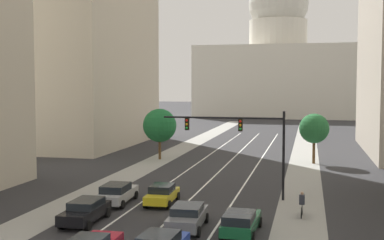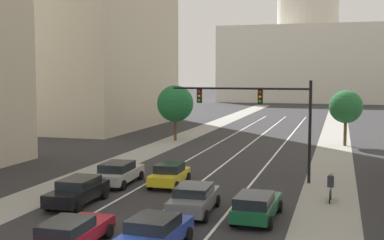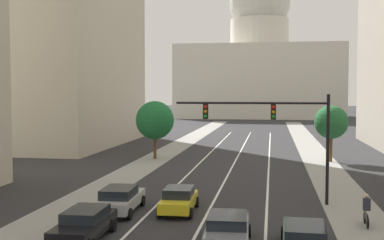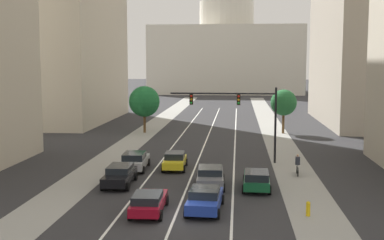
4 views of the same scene
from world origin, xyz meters
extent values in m
plane|color=#2B2B2D|center=(0.00, 40.00, 0.00)|extent=(400.00, 400.00, 0.00)
cube|color=gray|center=(-8.43, 35.00, 0.01)|extent=(3.37, 130.00, 0.01)
cube|color=gray|center=(8.43, 35.00, 0.01)|extent=(3.37, 130.00, 0.01)
cube|color=white|center=(-3.37, 25.00, 0.01)|extent=(0.16, 90.00, 0.01)
cube|color=white|center=(0.00, 25.00, 0.01)|extent=(0.16, 90.00, 0.01)
cube|color=white|center=(3.37, 25.00, 0.01)|extent=(0.16, 90.00, 0.01)
cube|color=beige|center=(0.00, 122.39, 9.75)|extent=(44.08, 25.62, 19.50)
cylinder|color=beige|center=(0.00, 122.39, 23.26)|extent=(16.06, 16.06, 7.53)
cube|color=maroon|center=(-1.69, 0.60, 0.60)|extent=(1.91, 4.70, 0.56)
cube|color=black|center=(-1.67, -0.05, 1.11)|extent=(1.70, 2.32, 0.47)
cylinder|color=black|center=(-2.62, 2.15, 0.32)|extent=(0.24, 0.65, 0.64)
cylinder|color=black|center=(-0.84, 2.20, 0.32)|extent=(0.24, 0.65, 0.64)
cube|color=#B2B5BA|center=(-5.06, 12.61, 0.65)|extent=(2.07, 4.87, 0.65)
cube|color=black|center=(-5.05, 12.26, 1.24)|extent=(1.82, 2.53, 0.54)
cylinder|color=black|center=(-6.07, 14.21, 0.32)|extent=(0.25, 0.65, 0.64)
cylinder|color=black|center=(-4.19, 14.28, 0.32)|extent=(0.25, 0.65, 0.64)
cylinder|color=black|center=(-5.93, 10.95, 0.32)|extent=(0.25, 0.65, 0.64)
cylinder|color=black|center=(-4.06, 11.02, 0.32)|extent=(0.25, 0.65, 0.64)
cube|color=yellow|center=(-1.69, 13.08, 0.63)|extent=(1.87, 4.26, 0.61)
cube|color=black|center=(-1.69, 13.08, 1.20)|extent=(1.67, 2.08, 0.54)
cylinder|color=black|center=(-2.60, 14.48, 0.32)|extent=(0.24, 0.65, 0.64)
cylinder|color=black|center=(-0.86, 14.54, 0.32)|extent=(0.24, 0.65, 0.64)
cylinder|color=black|center=(-2.51, 11.62, 0.32)|extent=(0.24, 0.65, 0.64)
cylinder|color=black|center=(-0.77, 11.68, 0.32)|extent=(0.24, 0.65, 0.64)
cube|color=#14512D|center=(5.06, 7.05, 0.63)|extent=(1.95, 4.80, 0.61)
cube|color=black|center=(5.03, 6.18, 1.19)|extent=(1.74, 2.47, 0.52)
cylinder|color=black|center=(4.21, 8.69, 0.32)|extent=(0.24, 0.65, 0.64)
cylinder|color=black|center=(6.01, 8.64, 0.32)|extent=(0.24, 0.65, 0.64)
cylinder|color=black|center=(4.11, 5.47, 0.32)|extent=(0.24, 0.65, 0.64)
cylinder|color=black|center=(5.91, 5.41, 0.32)|extent=(0.24, 0.65, 0.64)
cube|color=#1E389E|center=(1.69, 1.23, 0.64)|extent=(2.11, 4.68, 0.64)
cube|color=black|center=(1.68, 1.14, 1.21)|extent=(1.85, 2.22, 0.50)
cylinder|color=black|center=(0.81, 2.84, 0.32)|extent=(0.25, 0.65, 0.64)
cylinder|color=black|center=(2.71, 2.75, 0.32)|extent=(0.25, 0.65, 0.64)
cube|color=slate|center=(1.69, 7.21, 0.67)|extent=(2.10, 4.71, 0.70)
cube|color=black|center=(1.69, 7.18, 1.26)|extent=(1.84, 2.38, 0.48)
cylinder|color=black|center=(0.67, 8.74, 0.32)|extent=(0.25, 0.65, 0.64)
cylinder|color=black|center=(2.56, 8.82, 0.32)|extent=(0.25, 0.65, 0.64)
cylinder|color=black|center=(0.81, 5.60, 0.32)|extent=(0.25, 0.65, 0.64)
cylinder|color=black|center=(2.70, 5.68, 0.32)|extent=(0.25, 0.65, 0.64)
cube|color=black|center=(-5.06, 7.02, 0.66)|extent=(1.92, 4.77, 0.68)
cube|color=black|center=(-5.07, 7.24, 1.24)|extent=(1.72, 2.54, 0.48)
cylinder|color=black|center=(-6.00, 8.61, 0.32)|extent=(0.23, 0.64, 0.64)
cylinder|color=black|center=(-4.19, 8.65, 0.32)|extent=(0.23, 0.64, 0.64)
cylinder|color=black|center=(-5.93, 5.39, 0.32)|extent=(0.23, 0.64, 0.64)
cylinder|color=black|center=(-4.12, 5.44, 0.32)|extent=(0.23, 0.64, 0.64)
cylinder|color=black|center=(7.05, 16.45, 3.44)|extent=(0.20, 0.20, 6.89)
cylinder|color=black|center=(2.28, 16.45, 6.32)|extent=(9.54, 0.14, 0.14)
cube|color=black|center=(3.71, 16.45, 5.77)|extent=(0.32, 0.28, 0.96)
sphere|color=red|center=(3.71, 16.30, 6.07)|extent=(0.20, 0.20, 0.20)
sphere|color=orange|center=(3.71, 16.30, 5.77)|extent=(0.20, 0.20, 0.20)
sphere|color=green|center=(3.71, 16.30, 5.47)|extent=(0.20, 0.20, 0.20)
cube|color=black|center=(-0.58, 16.45, 5.77)|extent=(0.32, 0.28, 0.96)
sphere|color=red|center=(-0.58, 16.30, 6.07)|extent=(0.20, 0.20, 0.20)
sphere|color=orange|center=(-0.58, 16.30, 5.77)|extent=(0.20, 0.20, 0.20)
sphere|color=green|center=(-0.58, 16.30, 5.47)|extent=(0.20, 0.20, 0.20)
cylinder|color=black|center=(8.52, 11.22, 0.33)|extent=(0.07, 0.66, 0.66)
cylinder|color=black|center=(8.55, 12.26, 0.33)|extent=(0.07, 0.66, 0.66)
cube|color=black|center=(8.53, 11.74, 0.55)|extent=(0.10, 1.00, 0.36)
cube|color=#262833|center=(8.53, 11.69, 1.18)|extent=(0.37, 0.29, 0.64)
sphere|color=tan|center=(8.54, 11.76, 1.61)|extent=(0.22, 0.22, 0.22)
cylinder|color=#51381E|center=(-8.43, 34.88, 1.34)|extent=(0.32, 0.32, 2.68)
sphere|color=#1C6130|center=(-8.43, 34.88, 4.08)|extent=(4.00, 4.00, 4.00)
cylinder|color=#51381E|center=(9.49, 35.74, 1.41)|extent=(0.32, 0.32, 2.83)
sphere|color=#225F31|center=(9.49, 35.74, 4.00)|extent=(3.35, 3.35, 3.35)
camera|label=1|loc=(8.92, -22.60, 8.89)|focal=47.25mm
camera|label=2|loc=(8.96, -18.11, 7.33)|focal=47.73mm
camera|label=3|loc=(3.63, -14.43, 7.02)|focal=45.51mm
camera|label=4|loc=(3.65, -28.66, 9.14)|focal=46.65mm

